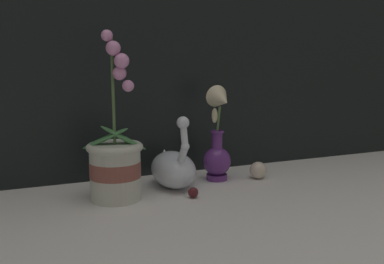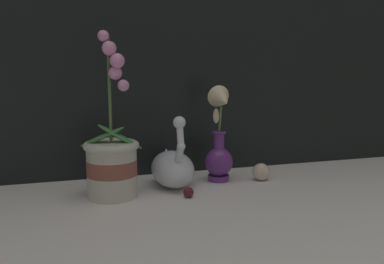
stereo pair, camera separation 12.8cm
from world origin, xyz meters
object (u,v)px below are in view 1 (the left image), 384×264
at_px(blue_vase, 218,142).
at_px(glass_sphere, 258,170).
at_px(orchid_potted_plant, 115,162).
at_px(swan_figurine, 173,168).

height_order(blue_vase, glass_sphere, blue_vase).
distance_m(orchid_potted_plant, glass_sphere, 0.45).
bearing_deg(blue_vase, swan_figurine, -175.51).
distance_m(swan_figurine, blue_vase, 0.16).
distance_m(swan_figurine, glass_sphere, 0.27).
xyz_separation_m(blue_vase, glass_sphere, (0.12, -0.03, -0.09)).
bearing_deg(swan_figurine, orchid_potted_plant, -164.22).
xyz_separation_m(orchid_potted_plant, blue_vase, (0.32, 0.06, 0.02)).
bearing_deg(glass_sphere, swan_figurine, 176.65).
bearing_deg(orchid_potted_plant, glass_sphere, 4.34).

